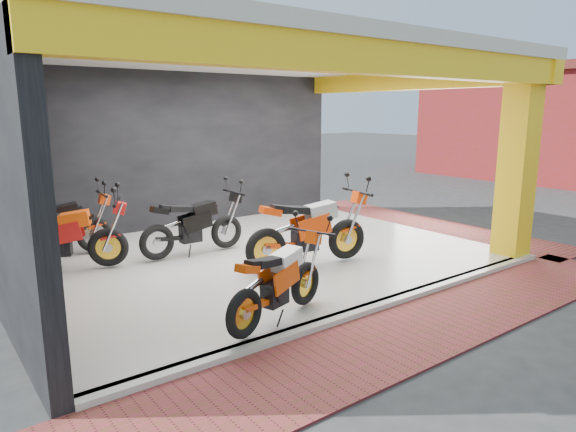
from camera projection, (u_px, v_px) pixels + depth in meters
name	position (u px, v px, depth m)	size (l,w,h in m)	color
ground	(329.00, 289.00, 7.81)	(80.00, 80.00, 0.00)	#2D2D30
showroom_floor	(256.00, 257.00, 9.37)	(8.00, 6.00, 0.10)	beige
showroom_ceiling	(254.00, 54.00, 8.65)	(8.40, 6.40, 0.20)	beige
back_wall	(179.00, 152.00, 11.45)	(8.20, 0.20, 3.50)	black
corner_column	(517.00, 163.00, 9.08)	(0.50, 0.50, 3.50)	yellow
header_beam_front	(387.00, 59.00, 6.36)	(8.40, 0.30, 0.40)	yellow
header_beam_right	(409.00, 80.00, 11.07)	(0.30, 6.40, 0.40)	yellow
floor_kerb	(379.00, 306.00, 7.01)	(8.00, 0.20, 0.10)	beige
paver_front	(425.00, 327.00, 6.40)	(9.00, 1.40, 0.03)	maroon
paver_right	(425.00, 224.00, 12.20)	(1.40, 7.00, 0.03)	maroon
moto_hero	(305.00, 263.00, 6.77)	(1.95, 0.72, 1.19)	#D74309
moto_row_a	(347.00, 220.00, 8.83)	(2.36, 0.88, 1.44)	#EB3D09
moto_row_b	(226.00, 216.00, 9.56)	(2.10, 0.78, 1.29)	black
moto_row_c	(107.00, 229.00, 8.41)	(2.18, 0.81, 1.33)	red
moto_row_d	(93.00, 218.00, 9.29)	(2.13, 0.79, 1.30)	#DF3C09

